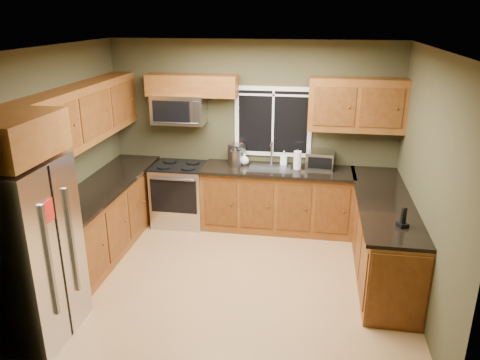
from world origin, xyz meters
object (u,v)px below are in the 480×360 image
(microwave, at_px, (179,109))
(kettle, at_px, (235,157))
(coffee_maker, at_px, (237,155))
(cordless_phone, at_px, (403,221))
(refrigerator, at_px, (26,253))
(paper_towel_roll, at_px, (297,160))
(toaster_oven, at_px, (320,160))
(soap_bottle_a, at_px, (241,153))
(range, at_px, (180,194))
(soap_bottle_c, at_px, (244,159))
(soap_bottle_b, at_px, (284,158))

(microwave, height_order, kettle, microwave)
(coffee_maker, bearing_deg, cordless_phone, -41.94)
(microwave, bearing_deg, coffee_maker, 2.28)
(refrigerator, bearing_deg, paper_towel_roll, 49.34)
(toaster_oven, bearing_deg, soap_bottle_a, 175.24)
(microwave, relative_size, paper_towel_roll, 2.63)
(paper_towel_roll, height_order, cordless_phone, paper_towel_roll)
(range, distance_m, microwave, 1.27)
(range, xyz_separation_m, cordless_phone, (2.91, -1.69, 0.54))
(range, distance_m, soap_bottle_c, 1.12)
(coffee_maker, bearing_deg, toaster_oven, -1.66)
(paper_towel_roll, xyz_separation_m, soap_bottle_b, (-0.20, 0.18, -0.03))
(toaster_oven, bearing_deg, refrigerator, -133.32)
(kettle, bearing_deg, soap_bottle_b, 15.67)
(soap_bottle_c, bearing_deg, soap_bottle_b, 8.81)
(soap_bottle_c, bearing_deg, kettle, -138.16)
(range, xyz_separation_m, paper_towel_roll, (1.73, 0.05, 0.60))
(soap_bottle_a, height_order, soap_bottle_b, soap_bottle_a)
(soap_bottle_a, distance_m, soap_bottle_c, 0.12)
(coffee_maker, bearing_deg, refrigerator, -117.47)
(paper_towel_roll, bearing_deg, range, -178.30)
(microwave, height_order, soap_bottle_a, microwave)
(kettle, distance_m, paper_towel_roll, 0.89)
(kettle, xyz_separation_m, cordless_phone, (2.07, -1.73, -0.07))
(refrigerator, distance_m, kettle, 3.20)
(soap_bottle_a, relative_size, soap_bottle_c, 1.77)
(refrigerator, xyz_separation_m, coffee_maker, (1.53, 2.94, 0.17))
(coffee_maker, xyz_separation_m, cordless_phone, (2.07, -1.86, -0.07))
(microwave, height_order, toaster_oven, microwave)
(toaster_oven, xyz_separation_m, cordless_phone, (0.86, -1.83, -0.06))
(microwave, xyz_separation_m, soap_bottle_b, (1.53, 0.09, -0.69))
(soap_bottle_a, bearing_deg, soap_bottle_b, 0.00)
(refrigerator, height_order, paper_towel_roll, refrigerator)
(kettle, height_order, soap_bottle_c, kettle)
(microwave, bearing_deg, paper_towel_roll, -2.79)
(refrigerator, xyz_separation_m, kettle, (1.53, 2.81, 0.17))
(range, xyz_separation_m, microwave, (-0.00, 0.14, 1.26))
(paper_towel_roll, bearing_deg, toaster_oven, 14.72)
(coffee_maker, relative_size, kettle, 1.00)
(toaster_oven, distance_m, soap_bottle_b, 0.53)
(refrigerator, xyz_separation_m, range, (0.69, 2.77, -0.43))
(toaster_oven, relative_size, soap_bottle_c, 2.41)
(refrigerator, relative_size, cordless_phone, 8.31)
(coffee_maker, bearing_deg, paper_towel_roll, -7.52)
(refrigerator, relative_size, microwave, 2.37)
(coffee_maker, height_order, kettle, same)
(microwave, relative_size, soap_bottle_a, 2.53)
(toaster_oven, distance_m, soap_bottle_c, 1.09)
(range, distance_m, coffee_maker, 1.05)
(kettle, relative_size, soap_bottle_a, 0.96)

